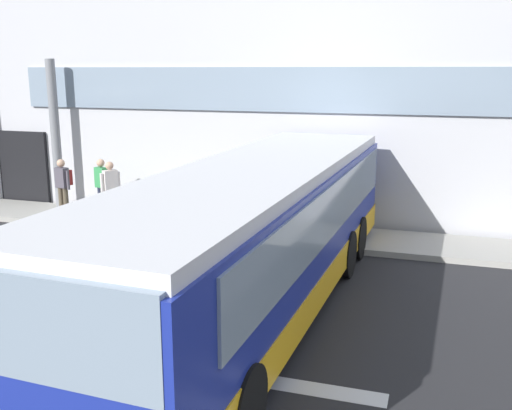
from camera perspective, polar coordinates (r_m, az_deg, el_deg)
ground_plane at (r=11.47m, az=-7.68°, el=-9.20°), size 80.00×90.00×0.02m
terminal_building at (r=21.88m, az=3.55°, el=11.32°), size 25.21×13.80×7.28m
boarding_curb at (r=15.68m, az=-0.26°, el=-2.59°), size 27.41×2.00×0.15m
entry_support_column at (r=18.74m, az=-19.10°, el=6.53°), size 0.28×0.28×4.50m
bus_main_foreground at (r=10.42m, az=0.02°, el=-3.54°), size 3.49×11.40×2.70m
passenger_near_column at (r=17.73m, az=-18.41°, el=2.03°), size 0.57×0.44×1.68m
passenger_by_doorway at (r=17.43m, az=-14.91°, el=1.97°), size 0.56×0.33×1.68m
passenger_at_curb_edge at (r=16.88m, az=-14.09°, el=1.66°), size 0.40×0.49×1.68m
safety_bollard_yellow at (r=14.01m, az=5.30°, el=-2.97°), size 0.18×0.18×0.90m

